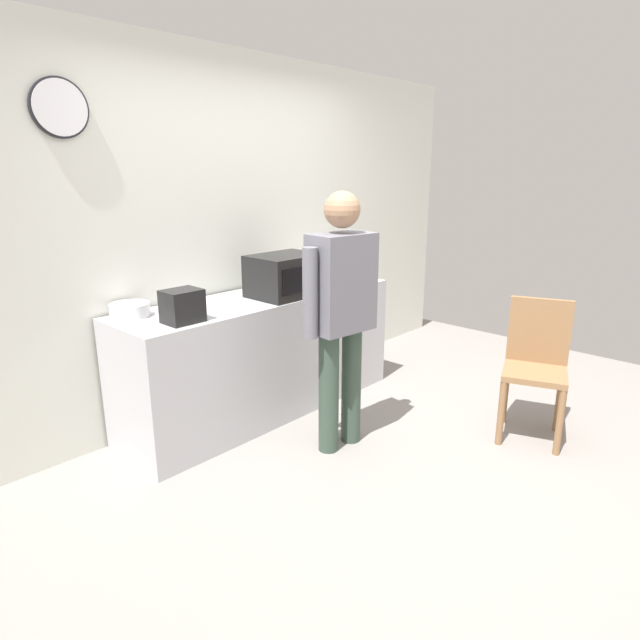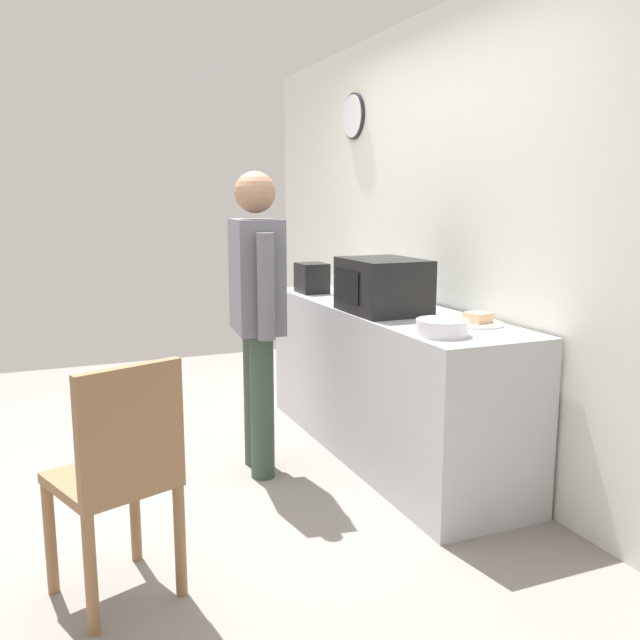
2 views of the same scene
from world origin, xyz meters
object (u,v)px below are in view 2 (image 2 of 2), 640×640
object	(u,v)px
cereal_bowl	(442,327)
wooden_chair	(120,471)
toaster	(312,278)
person_standing	(257,301)
spoon_utensil	(337,302)
fork_utensil	(412,306)
salad_bowl	(349,282)
microwave	(383,286)
sandwich_plate	(478,321)

from	to	relation	value
cereal_bowl	wooden_chair	bearing A→B (deg)	-83.40
toaster	cereal_bowl	bearing A→B (deg)	0.23
person_standing	spoon_utensil	bearing A→B (deg)	113.90
fork_utensil	person_standing	size ratio (longest dim) A/B	0.10
person_standing	wooden_chair	xyz separation A→B (m)	(1.03, -0.85, -0.44)
toaster	fork_utensil	xyz separation A→B (m)	(0.80, 0.31, -0.10)
salad_bowl	spoon_utensil	xyz separation A→B (m)	(0.63, -0.37, -0.04)
spoon_utensil	fork_utensil	bearing A→B (deg)	45.52
fork_utensil	salad_bowl	bearing A→B (deg)	177.66
microwave	person_standing	xyz separation A→B (m)	(-0.17, -0.68, -0.07)
spoon_utensil	microwave	bearing A→B (deg)	10.44
sandwich_plate	salad_bowl	xyz separation A→B (m)	(-1.60, 0.04, 0.02)
wooden_chair	salad_bowl	bearing A→B (deg)	136.48
microwave	toaster	xyz separation A→B (m)	(-0.91, -0.06, -0.05)
microwave	spoon_utensil	distance (m)	0.47
wooden_chair	toaster	bearing A→B (deg)	140.21
toaster	spoon_utensil	bearing A→B (deg)	-2.61
person_standing	wooden_chair	size ratio (longest dim) A/B	1.76
sandwich_plate	person_standing	distance (m)	1.17
fork_utensil	person_standing	world-z (taller)	person_standing
toaster	wooden_chair	size ratio (longest dim) A/B	0.23
fork_utensil	wooden_chair	xyz separation A→B (m)	(0.96, -1.79, -0.37)
salad_bowl	person_standing	world-z (taller)	person_standing
microwave	spoon_utensil	xyz separation A→B (m)	(-0.44, -0.08, -0.15)
sandwich_plate	toaster	bearing A→B (deg)	-167.67
sandwich_plate	spoon_utensil	bearing A→B (deg)	-160.82
salad_bowl	spoon_utensil	size ratio (longest dim) A/B	1.43
sandwich_plate	cereal_bowl	bearing A→B (deg)	-63.58
microwave	salad_bowl	size ratio (longest dim) A/B	2.06
wooden_chair	cereal_bowl	bearing A→B (deg)	96.60
cereal_bowl	toaster	distance (m)	1.60
salad_bowl	cereal_bowl	xyz separation A→B (m)	(1.75, -0.35, -0.00)
fork_utensil	sandwich_plate	bearing A→B (deg)	0.14
toaster	person_standing	bearing A→B (deg)	-39.95
fork_utensil	person_standing	bearing A→B (deg)	-93.98
sandwich_plate	cereal_bowl	world-z (taller)	cereal_bowl
fork_utensil	spoon_utensil	world-z (taller)	same
salad_bowl	microwave	bearing A→B (deg)	-15.48
spoon_utensil	person_standing	world-z (taller)	person_standing
spoon_utensil	person_standing	distance (m)	0.66
fork_utensil	wooden_chair	bearing A→B (deg)	-61.64
microwave	wooden_chair	distance (m)	1.83
toaster	wooden_chair	world-z (taller)	toaster
person_standing	sandwich_plate	bearing A→B (deg)	52.97
microwave	sandwich_plate	size ratio (longest dim) A/B	1.94
cereal_bowl	spoon_utensil	size ratio (longest dim) A/B	1.42
microwave	sandwich_plate	xyz separation A→B (m)	(0.53, 0.26, -0.13)
salad_bowl	cereal_bowl	size ratio (longest dim) A/B	1.01
cereal_bowl	person_standing	distance (m)	1.06
microwave	sandwich_plate	bearing A→B (deg)	25.68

